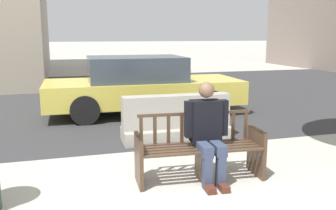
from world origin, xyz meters
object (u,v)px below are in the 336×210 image
Objects in this scene: street_bench at (199,150)px; jersey_barrier_centre at (176,122)px; seated_person at (208,130)px; car_taxi_near at (141,85)px.

jersey_barrier_centre is (0.29, 1.92, -0.06)m from street_bench.
street_bench is 1.31× the size of seated_person.
jersey_barrier_centre is at bearing 81.42° from street_bench.
car_taxi_near reaches higher than street_bench.
seated_person reaches higher than jersey_barrier_centre.
seated_person reaches higher than street_bench.
seated_person is (0.09, -0.06, 0.29)m from street_bench.
seated_person is at bearing -95.76° from jersey_barrier_centre.
car_taxi_near is at bearing 88.74° from seated_person.
jersey_barrier_centre is 2.54m from car_taxi_near.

